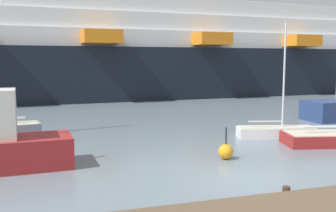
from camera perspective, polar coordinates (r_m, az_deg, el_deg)
The scene contains 4 objects.
ground_plane at distance 14.89m, azimuth 11.49°, elevation -10.75°, with size 600.00×600.00×0.00m, color slate.
sailboat_4 at distance 23.19m, azimuth 15.82°, elevation -3.57°, with size 4.65×2.35×6.58m.
channel_buoy_1 at distance 17.65m, azimuth 8.61°, elevation -6.72°, with size 0.68×0.68×1.46m.
cruise_ship at distance 48.73m, azimuth -4.48°, elevation 7.91°, with size 107.15×21.45×16.93m.
Camera 1 is at (-6.91, -12.41, 4.48)m, focal length 40.90 mm.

